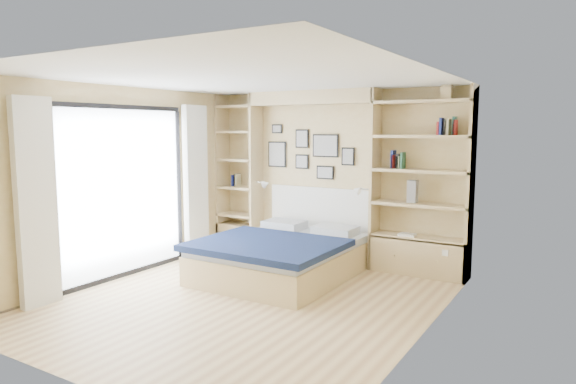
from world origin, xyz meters
The scene contains 8 objects.
ground centered at (0.00, 0.00, 0.00)m, with size 4.50×4.50×0.00m, color beige.
room_shell centered at (-0.39, 1.52, 1.08)m, with size 4.50×4.50×4.50m.
bed centered at (-0.19, 1.07, 0.28)m, with size 1.79×2.28×1.07m.
photo_gallery centered at (-0.45, 2.22, 1.60)m, with size 1.48×0.02×0.82m.
reading_lamps centered at (-0.30, 2.00, 1.10)m, with size 1.92×0.12×0.15m.
shelf_decor centered at (1.08, 2.07, 1.69)m, with size 3.52×0.23×2.03m.
deck centered at (-3.60, 0.00, 0.00)m, with size 3.20×4.00×0.05m, color #736455.
deck_chair centered at (-3.88, 1.14, 0.38)m, with size 0.53×0.82×0.79m.
Camera 1 is at (3.33, -4.60, 1.95)m, focal length 32.00 mm.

